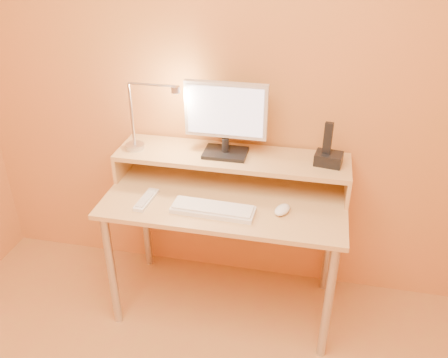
% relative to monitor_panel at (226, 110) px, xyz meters
% --- Properties ---
extents(wall_back, '(3.00, 0.04, 2.50)m').
position_rel_monitor_panel_xyz_m(wall_back, '(0.03, 0.16, 0.13)').
color(wall_back, '#D67A43').
rests_on(wall_back, floor).
extents(desk_leg_fl, '(0.04, 0.04, 0.69)m').
position_rel_monitor_panel_xyz_m(desk_leg_fl, '(-0.52, -0.41, -0.77)').
color(desk_leg_fl, '#B9B9C1').
rests_on(desk_leg_fl, floor).
extents(desk_leg_fr, '(0.04, 0.04, 0.69)m').
position_rel_monitor_panel_xyz_m(desk_leg_fr, '(0.58, -0.41, -0.77)').
color(desk_leg_fr, '#B9B9C1').
rests_on(desk_leg_fr, floor).
extents(desk_leg_bl, '(0.04, 0.04, 0.69)m').
position_rel_monitor_panel_xyz_m(desk_leg_bl, '(-0.52, 0.09, -0.77)').
color(desk_leg_bl, '#B9B9C1').
rests_on(desk_leg_bl, floor).
extents(desk_leg_br, '(0.04, 0.04, 0.69)m').
position_rel_monitor_panel_xyz_m(desk_leg_br, '(0.58, 0.09, -0.77)').
color(desk_leg_br, '#B9B9C1').
rests_on(desk_leg_br, floor).
extents(desk_lower, '(1.20, 0.60, 0.02)m').
position_rel_monitor_panel_xyz_m(desk_lower, '(0.03, -0.16, -0.41)').
color(desk_lower, tan).
rests_on(desk_lower, floor).
extents(shelf_riser_left, '(0.02, 0.30, 0.14)m').
position_rel_monitor_panel_xyz_m(shelf_riser_left, '(-0.56, -0.01, -0.33)').
color(shelf_riser_left, tan).
rests_on(shelf_riser_left, desk_lower).
extents(shelf_riser_right, '(0.02, 0.30, 0.14)m').
position_rel_monitor_panel_xyz_m(shelf_riser_right, '(0.62, -0.01, -0.33)').
color(shelf_riser_right, tan).
rests_on(shelf_riser_right, desk_lower).
extents(desk_shelf, '(1.20, 0.30, 0.02)m').
position_rel_monitor_panel_xyz_m(desk_shelf, '(0.03, -0.01, -0.25)').
color(desk_shelf, tan).
rests_on(desk_shelf, desk_lower).
extents(monitor_foot, '(0.22, 0.16, 0.02)m').
position_rel_monitor_panel_xyz_m(monitor_foot, '(0.00, -0.01, -0.23)').
color(monitor_foot, black).
rests_on(monitor_foot, desk_shelf).
extents(monitor_neck, '(0.04, 0.04, 0.07)m').
position_rel_monitor_panel_xyz_m(monitor_neck, '(0.00, -0.01, -0.19)').
color(monitor_neck, black).
rests_on(monitor_neck, monitor_foot).
extents(monitor_panel, '(0.41, 0.04, 0.28)m').
position_rel_monitor_panel_xyz_m(monitor_panel, '(0.00, 0.00, 0.00)').
color(monitor_panel, silver).
rests_on(monitor_panel, monitor_neck).
extents(monitor_back, '(0.37, 0.01, 0.24)m').
position_rel_monitor_panel_xyz_m(monitor_back, '(0.00, 0.02, 0.00)').
color(monitor_back, black).
rests_on(monitor_back, monitor_panel).
extents(monitor_screen, '(0.38, 0.01, 0.24)m').
position_rel_monitor_panel_xyz_m(monitor_screen, '(0.00, -0.02, 0.00)').
color(monitor_screen, white).
rests_on(monitor_screen, monitor_panel).
extents(lamp_base, '(0.10, 0.10, 0.02)m').
position_rel_monitor_panel_xyz_m(lamp_base, '(-0.48, -0.04, -0.23)').
color(lamp_base, '#B9B9C1').
rests_on(lamp_base, desk_shelf).
extents(lamp_post, '(0.01, 0.01, 0.33)m').
position_rel_monitor_panel_xyz_m(lamp_post, '(-0.48, -0.04, -0.05)').
color(lamp_post, '#B9B9C1').
rests_on(lamp_post, lamp_base).
extents(lamp_arm, '(0.24, 0.01, 0.01)m').
position_rel_monitor_panel_xyz_m(lamp_arm, '(-0.36, -0.04, 0.12)').
color(lamp_arm, '#B9B9C1').
rests_on(lamp_arm, lamp_post).
extents(lamp_head, '(0.04, 0.04, 0.03)m').
position_rel_monitor_panel_xyz_m(lamp_head, '(-0.24, -0.04, 0.10)').
color(lamp_head, '#B9B9C1').
rests_on(lamp_head, lamp_arm).
extents(lamp_bulb, '(0.03, 0.03, 0.00)m').
position_rel_monitor_panel_xyz_m(lamp_bulb, '(-0.24, -0.04, 0.09)').
color(lamp_bulb, '#FFEAC6').
rests_on(lamp_bulb, lamp_head).
extents(phone_dock, '(0.14, 0.12, 0.06)m').
position_rel_monitor_panel_xyz_m(phone_dock, '(0.52, -0.01, -0.21)').
color(phone_dock, black).
rests_on(phone_dock, desk_shelf).
extents(phone_handset, '(0.04, 0.03, 0.16)m').
position_rel_monitor_panel_xyz_m(phone_handset, '(0.50, -0.01, -0.10)').
color(phone_handset, black).
rests_on(phone_handset, phone_dock).
extents(phone_led, '(0.01, 0.00, 0.04)m').
position_rel_monitor_panel_xyz_m(phone_led, '(0.56, -0.06, -0.21)').
color(phone_led, '#245DFF').
rests_on(phone_led, phone_dock).
extents(keyboard, '(0.40, 0.14, 0.02)m').
position_rel_monitor_panel_xyz_m(keyboard, '(0.00, -0.31, -0.39)').
color(keyboard, silver).
rests_on(keyboard, desk_lower).
extents(mouse, '(0.10, 0.12, 0.04)m').
position_rel_monitor_panel_xyz_m(mouse, '(0.33, -0.25, -0.38)').
color(mouse, white).
rests_on(mouse, desk_lower).
extents(remote_control, '(0.07, 0.20, 0.02)m').
position_rel_monitor_panel_xyz_m(remote_control, '(-0.34, -0.28, -0.39)').
color(remote_control, silver).
rests_on(remote_control, desk_lower).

